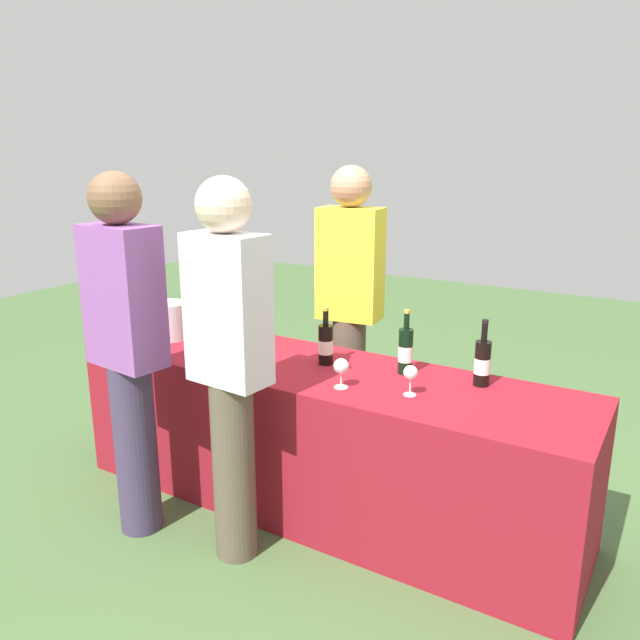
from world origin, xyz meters
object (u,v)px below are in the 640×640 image
Objects in this scene: wine_glass_0 at (257,350)px; guest_0 at (127,343)px; wine_bottle_2 at (326,344)px; wine_glass_2 at (411,374)px; ice_bucket at (169,320)px; wine_bottle_1 at (224,324)px; wine_bottle_3 at (406,351)px; server_pouring at (350,300)px; wine_glass_1 at (341,367)px; guest_1 at (230,357)px; wine_bottle_4 at (482,362)px; wine_bottle_0 at (191,312)px.

guest_0 reaches higher than wine_glass_0.
wine_bottle_2 is at bearing 41.95° from wine_glass_0.
wine_glass_2 is (0.80, 0.07, 0.01)m from wine_glass_0.
ice_bucket is (-0.75, 0.16, 0.01)m from wine_glass_0.
wine_glass_0 is (0.40, -0.23, -0.02)m from wine_bottle_1.
wine_glass_2 is 1.55m from ice_bucket.
wine_bottle_1 is 0.19× the size of guest_0.
wine_bottle_3 is at bearing 6.55° from ice_bucket.
wine_glass_2 is at bearing 127.84° from server_pouring.
wine_glass_1 is (0.49, -0.01, 0.01)m from wine_glass_0.
wine_glass_2 is 0.08× the size of guest_1.
wine_glass_2 is 0.80m from guest_1.
guest_0 reaches higher than wine_bottle_1.
guest_1 is at bearing -132.20° from wine_glass_1.
wine_bottle_4 is 2.26× the size of wine_glass_2.
wine_bottle_3 reaches higher than ice_bucket.
wine_bottle_2 reaches higher than wine_glass_2.
wine_glass_0 is at bearing -24.27° from wine_bottle_0.
wine_bottle_2 is 2.11× the size of wine_glass_1.
guest_0 reaches higher than wine_bottle_4.
wine_bottle_0 is 1.57m from wine_glass_2.
wine_bottle_3 is 0.18× the size of guest_0.
wine_glass_0 is 0.80m from server_pouring.
wine_bottle_4 is at bearing 44.48° from guest_1.
wine_bottle_4 is 2.24× the size of wine_glass_1.
wine_bottle_0 is 0.19× the size of guest_0.
wine_glass_0 is at bearing 115.63° from guest_1.
wine_bottle_1 reaches higher than wine_bottle_3.
wine_glass_1 is 0.64× the size of ice_bucket.
wine_bottle_4 is 0.18× the size of guest_1.
wine_glass_2 reaches higher than wine_glass_0.
ice_bucket is 1.06m from server_pouring.
wine_bottle_1 reaches higher than wine_bottle_2.
guest_1 is (-0.34, -0.38, 0.10)m from wine_glass_1.
wine_bottle_4 is 1.03m from server_pouring.
wine_bottle_0 is at bearing 179.34° from wine_bottle_3.
guest_0 reaches higher than wine_glass_2.
server_pouring is at bearing 74.81° from guest_0.
wine_bottle_3 is at bearing 134.09° from server_pouring.
wine_bottle_1 is 2.36× the size of wine_glass_1.
guest_1 reaches higher than wine_glass_0.
wine_bottle_2 is (0.66, 0.01, -0.01)m from wine_bottle_1.
wine_bottle_3 is 0.74m from server_pouring.
wine_bottle_3 reaches higher than wine_bottle_4.
wine_bottle_1 is at bearing -17.03° from wine_bottle_0.
wine_glass_1 is at bearing -145.80° from wine_bottle_4.
wine_bottle_0 is 0.19× the size of guest_1.
server_pouring reaches higher than wine_bottle_2.
wine_bottle_0 reaches higher than wine_bottle_2.
wine_glass_0 is (-0.26, -0.24, -0.01)m from wine_bottle_2.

